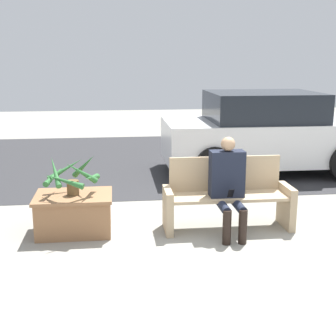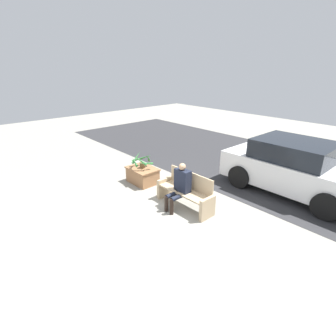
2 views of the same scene
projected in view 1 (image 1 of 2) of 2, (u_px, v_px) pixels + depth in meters
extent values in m
plane|color=gray|center=(241.00, 258.00, 5.23)|extent=(30.00, 30.00, 0.00)
cube|color=#2D2D30|center=(178.00, 159.00, 10.29)|extent=(20.00, 6.00, 0.01)
cube|color=tan|center=(168.00, 210.00, 5.96)|extent=(0.09, 0.50, 0.56)
cube|color=tan|center=(286.00, 206.00, 6.14)|extent=(0.09, 0.50, 0.56)
cube|color=tan|center=(228.00, 197.00, 6.01)|extent=(1.48, 0.46, 0.04)
cube|color=tan|center=(225.00, 173.00, 6.18)|extent=(1.48, 0.04, 0.46)
cube|color=black|center=(227.00, 174.00, 5.90)|extent=(0.43, 0.22, 0.59)
sphere|color=tan|center=(228.00, 144.00, 5.79)|extent=(0.18, 0.18, 0.18)
cylinder|color=black|center=(223.00, 206.00, 5.74)|extent=(0.11, 0.47, 0.11)
cylinder|color=black|center=(238.00, 205.00, 5.76)|extent=(0.11, 0.47, 0.11)
cylinder|color=black|center=(227.00, 227.00, 5.56)|extent=(0.10, 0.10, 0.42)
cylinder|color=black|center=(243.00, 227.00, 5.58)|extent=(0.10, 0.10, 0.42)
cube|color=black|center=(231.00, 193.00, 5.72)|extent=(0.07, 0.09, 0.12)
cube|color=#936642|center=(74.00, 214.00, 5.94)|extent=(0.91, 0.66, 0.50)
cube|color=#936642|center=(73.00, 196.00, 5.88)|extent=(0.96, 0.71, 0.04)
cylinder|color=brown|center=(73.00, 188.00, 5.86)|extent=(0.15, 0.15, 0.18)
cone|color=#2D6B33|center=(92.00, 178.00, 5.79)|extent=(0.20, 0.51, 0.17)
cone|color=#2D6B33|center=(84.00, 166.00, 5.94)|extent=(0.36, 0.37, 0.37)
cone|color=#2D6B33|center=(65.00, 169.00, 6.00)|extent=(0.47, 0.29, 0.27)
cone|color=#2D6B33|center=(54.00, 176.00, 5.87)|extent=(0.23, 0.50, 0.17)
cone|color=#2D6B33|center=(55.00, 171.00, 5.72)|extent=(0.21, 0.46, 0.34)
cone|color=#2D6B33|center=(64.00, 181.00, 5.59)|extent=(0.50, 0.24, 0.19)
cone|color=#2D6B33|center=(81.00, 172.00, 5.66)|extent=(0.41, 0.33, 0.35)
cube|color=silver|center=(266.00, 140.00, 9.03)|extent=(3.92, 1.80, 0.78)
cube|color=black|center=(263.00, 106.00, 8.86)|extent=(2.04, 1.66, 0.54)
cylinder|color=black|center=(307.00, 144.00, 10.10)|extent=(0.69, 0.18, 0.69)
cylinder|color=black|center=(214.00, 166.00, 8.08)|extent=(0.69, 0.18, 0.69)
cylinder|color=black|center=(196.00, 147.00, 9.82)|extent=(0.69, 0.18, 0.69)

